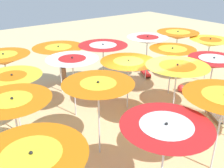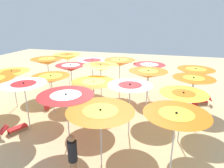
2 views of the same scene
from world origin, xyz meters
The scene contains 26 objects.
ground centered at (0.00, 0.00, -0.02)m, with size 39.60×39.60×0.04m, color beige.
beach_umbrella_0 centered at (-2.41, 5.23, 2.09)m, with size 2.10×2.10×2.36m.
beach_umbrella_1 centered at (-3.17, 2.48, 2.08)m, with size 2.08×2.08×2.29m.
beach_umbrella_2 centered at (-3.32, 0.45, 2.19)m, with size 2.16×2.16×2.46m.
beach_umbrella_3 centered at (-3.41, -1.59, 2.06)m, with size 2.18×2.18×2.31m.
beach_umbrella_4 centered at (-3.85, -3.79, 2.28)m, with size 2.08×2.08×2.55m.
beach_umbrella_5 centered at (-0.19, 4.86, 2.21)m, with size 1.99×1.99×2.43m.
beach_umbrella_6 centered at (-0.75, 2.64, 2.23)m, with size 2.08×2.08×2.48m.
beach_umbrella_7 centered at (-1.22, -0.20, 2.29)m, with size 2.11×2.11×2.52m.
beach_umbrella_8 centered at (-1.29, -2.21, 2.13)m, with size 1.91×1.91×2.38m.
beach_umbrella_9 centered at (-2.07, -4.39, 2.25)m, with size 2.23×2.23×2.52m.
beach_umbrella_10 centered at (1.72, 4.29, 2.05)m, with size 1.91×1.91×2.31m.
beach_umbrella_11 centered at (1.70, 2.11, 2.21)m, with size 1.94×1.94×2.45m.
beach_umbrella_12 centered at (0.87, 0.12, 1.93)m, with size 2.20×2.20×2.16m.
beach_umbrella_13 centered at (0.79, -2.34, 2.01)m, with size 2.04×2.04×2.24m.
beach_umbrella_14 centered at (0.67, -4.95, 2.04)m, with size 1.99×1.99×2.28m.
beach_umbrella_15 centered at (3.85, 3.94, 2.13)m, with size 2.03×2.03×2.40m.
beach_umbrella_16 centered at (3.99, 1.55, 2.01)m, with size 2.30×2.30×2.26m.
beach_umbrella_17 centered at (3.06, -0.22, 2.05)m, with size 2.27×2.27×2.26m.
beach_umbrella_18 centered at (2.59, -2.56, 2.15)m, with size 2.04×2.04×2.37m.
lounger_0 centered at (-2.71, 5.86, 0.20)m, with size 0.68×1.15×0.64m.
lounger_1 centered at (-1.99, -2.05, 0.22)m, with size 1.22×0.91×0.71m.
lounger_2 centered at (-0.88, 5.18, 0.20)m, with size 1.29×0.57×0.65m.
lounger_3 centered at (3.06, -3.00, 0.20)m, with size 1.25×0.82×0.54m.
beachgoer_0 centered at (4.95, 0.94, 0.91)m, with size 0.30×0.30×1.73m.
beach_ball centered at (0.57, -2.97, 0.17)m, with size 0.35×0.35×0.35m, color red.
Camera 2 is at (9.51, 3.49, 5.08)m, focal length 31.27 mm.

